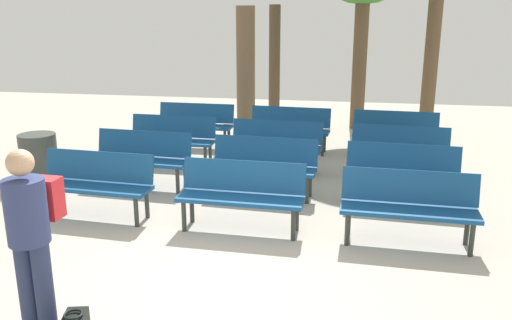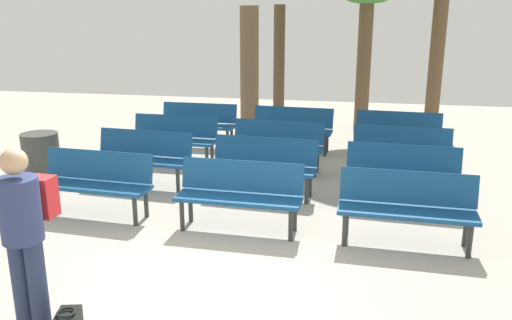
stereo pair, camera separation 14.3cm
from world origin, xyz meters
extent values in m
plane|color=#B2A899|center=(0.00, 0.00, 0.00)|extent=(24.00, 24.00, 0.00)
cube|color=navy|center=(-1.99, 1.61, 0.43)|extent=(1.62, 0.53, 0.05)
cube|color=navy|center=(-1.98, 1.81, 0.68)|extent=(1.60, 0.22, 0.40)
cylinder|color=#2D332D|center=(-2.70, 1.49, 0.20)|extent=(0.06, 0.06, 0.40)
cylinder|color=#2D332D|center=(-1.30, 1.41, 0.20)|extent=(0.06, 0.06, 0.40)
cylinder|color=#2D332D|center=(-2.68, 1.81, 0.20)|extent=(0.06, 0.06, 0.40)
cylinder|color=#2D332D|center=(-1.28, 1.73, 0.20)|extent=(0.06, 0.06, 0.40)
cube|color=navy|center=(0.06, 1.52, 0.43)|extent=(1.61, 0.48, 0.05)
cube|color=navy|center=(0.06, 1.72, 0.68)|extent=(1.60, 0.16, 0.40)
cylinder|color=#2D332D|center=(-0.65, 1.37, 0.20)|extent=(0.06, 0.06, 0.40)
cylinder|color=#2D332D|center=(0.75, 1.34, 0.20)|extent=(0.06, 0.06, 0.40)
cylinder|color=#2D332D|center=(-0.64, 1.69, 0.20)|extent=(0.06, 0.06, 0.40)
cylinder|color=#2D332D|center=(0.76, 1.66, 0.20)|extent=(0.06, 0.06, 0.40)
cube|color=navy|center=(2.11, 1.46, 0.43)|extent=(1.61, 0.49, 0.05)
cube|color=navy|center=(2.11, 1.66, 0.68)|extent=(1.60, 0.17, 0.40)
cylinder|color=#2D332D|center=(1.40, 1.32, 0.20)|extent=(0.06, 0.06, 0.40)
cylinder|color=#2D332D|center=(2.80, 1.28, 0.20)|extent=(0.06, 0.06, 0.40)
cylinder|color=#2D332D|center=(1.41, 1.64, 0.20)|extent=(0.06, 0.06, 0.40)
cylinder|color=#2D332D|center=(2.81, 1.60, 0.20)|extent=(0.06, 0.06, 0.40)
cube|color=navy|center=(-1.88, 2.96, 0.43)|extent=(1.62, 0.54, 0.05)
cube|color=navy|center=(-1.87, 3.16, 0.68)|extent=(1.60, 0.22, 0.40)
cylinder|color=#2D332D|center=(-2.59, 2.84, 0.20)|extent=(0.06, 0.06, 0.40)
cylinder|color=#2D332D|center=(-1.19, 2.75, 0.20)|extent=(0.06, 0.06, 0.40)
cylinder|color=#2D332D|center=(-2.57, 3.16, 0.20)|extent=(0.06, 0.06, 0.40)
cylinder|color=#2D332D|center=(-1.17, 3.07, 0.20)|extent=(0.06, 0.06, 0.40)
cube|color=navy|center=(0.11, 2.86, 0.43)|extent=(1.62, 0.52, 0.05)
cube|color=navy|center=(0.12, 3.06, 0.68)|extent=(1.60, 0.21, 0.40)
cylinder|color=#2D332D|center=(-0.60, 2.74, 0.20)|extent=(0.06, 0.06, 0.40)
cylinder|color=#2D332D|center=(0.80, 2.67, 0.20)|extent=(0.06, 0.06, 0.40)
cylinder|color=#2D332D|center=(-0.58, 3.06, 0.20)|extent=(0.06, 0.06, 0.40)
cylinder|color=#2D332D|center=(0.82, 2.99, 0.20)|extent=(0.06, 0.06, 0.40)
cube|color=navy|center=(2.14, 2.81, 0.43)|extent=(1.62, 0.53, 0.05)
cube|color=navy|center=(2.15, 3.01, 0.68)|extent=(1.60, 0.21, 0.40)
cylinder|color=#2D332D|center=(1.43, 2.69, 0.20)|extent=(0.06, 0.06, 0.40)
cylinder|color=#2D332D|center=(2.83, 2.61, 0.20)|extent=(0.06, 0.06, 0.40)
cylinder|color=#2D332D|center=(1.45, 3.00, 0.20)|extent=(0.06, 0.06, 0.40)
cylinder|color=#2D332D|center=(2.85, 2.93, 0.20)|extent=(0.06, 0.06, 0.40)
cube|color=navy|center=(-1.84, 4.30, 0.43)|extent=(1.61, 0.46, 0.05)
cube|color=navy|center=(-1.84, 4.50, 0.68)|extent=(1.60, 0.14, 0.40)
cylinder|color=#2D332D|center=(-2.54, 4.15, 0.20)|extent=(0.06, 0.06, 0.40)
cylinder|color=#2D332D|center=(-1.14, 4.13, 0.20)|extent=(0.06, 0.06, 0.40)
cylinder|color=#2D332D|center=(-2.54, 4.47, 0.20)|extent=(0.06, 0.06, 0.40)
cylinder|color=#2D332D|center=(-1.14, 4.45, 0.20)|extent=(0.06, 0.06, 0.40)
cube|color=navy|center=(0.11, 4.17, 0.43)|extent=(1.62, 0.52, 0.05)
cube|color=navy|center=(0.12, 4.37, 0.68)|extent=(1.60, 0.20, 0.40)
cylinder|color=#2D332D|center=(-0.60, 4.05, 0.20)|extent=(0.06, 0.06, 0.40)
cylinder|color=#2D332D|center=(0.80, 3.98, 0.20)|extent=(0.06, 0.06, 0.40)
cylinder|color=#2D332D|center=(-0.58, 4.37, 0.20)|extent=(0.06, 0.06, 0.40)
cylinder|color=#2D332D|center=(0.81, 4.30, 0.20)|extent=(0.06, 0.06, 0.40)
cube|color=navy|center=(2.20, 4.12, 0.43)|extent=(1.62, 0.54, 0.05)
cube|color=navy|center=(2.22, 4.32, 0.68)|extent=(1.60, 0.22, 0.40)
cylinder|color=#2D332D|center=(1.49, 4.00, 0.20)|extent=(0.06, 0.06, 0.40)
cylinder|color=#2D332D|center=(2.89, 3.91, 0.20)|extent=(0.06, 0.06, 0.40)
cylinder|color=#2D332D|center=(1.51, 4.32, 0.20)|extent=(0.06, 0.06, 0.40)
cylinder|color=#2D332D|center=(2.91, 4.23, 0.20)|extent=(0.06, 0.06, 0.40)
cube|color=navy|center=(-1.81, 5.66, 0.43)|extent=(1.61, 0.47, 0.05)
cube|color=navy|center=(-1.80, 5.86, 0.68)|extent=(1.60, 0.15, 0.40)
cylinder|color=#2D332D|center=(-2.51, 5.52, 0.20)|extent=(0.06, 0.06, 0.40)
cylinder|color=#2D332D|center=(-1.11, 5.49, 0.20)|extent=(0.06, 0.06, 0.40)
cylinder|color=#2D332D|center=(-2.51, 5.84, 0.20)|extent=(0.06, 0.06, 0.40)
cylinder|color=#2D332D|center=(-1.11, 5.81, 0.20)|extent=(0.06, 0.06, 0.40)
cube|color=navy|center=(0.18, 5.57, 0.43)|extent=(1.62, 0.53, 0.05)
cube|color=navy|center=(0.19, 5.77, 0.68)|extent=(1.60, 0.22, 0.40)
cylinder|color=#2D332D|center=(-0.53, 5.46, 0.20)|extent=(0.06, 0.06, 0.40)
cylinder|color=#2D332D|center=(0.87, 5.37, 0.20)|extent=(0.06, 0.06, 0.40)
cylinder|color=#2D332D|center=(-0.51, 5.78, 0.20)|extent=(0.06, 0.06, 0.40)
cylinder|color=#2D332D|center=(0.89, 5.69, 0.20)|extent=(0.06, 0.06, 0.40)
cube|color=navy|center=(2.23, 5.49, 0.43)|extent=(1.62, 0.53, 0.05)
cube|color=navy|center=(2.24, 5.69, 0.68)|extent=(1.60, 0.21, 0.40)
cylinder|color=#2D332D|center=(1.52, 5.37, 0.20)|extent=(0.06, 0.06, 0.40)
cylinder|color=#2D332D|center=(2.92, 5.30, 0.20)|extent=(0.06, 0.06, 0.40)
cylinder|color=#2D332D|center=(1.54, 5.69, 0.20)|extent=(0.06, 0.06, 0.40)
cylinder|color=#2D332D|center=(2.93, 5.62, 0.20)|extent=(0.06, 0.06, 0.40)
cylinder|color=#4C3A28|center=(-0.69, 9.44, 1.45)|extent=(0.30, 0.30, 2.90)
cylinder|color=brown|center=(3.24, 8.98, 1.52)|extent=(0.35, 0.35, 3.04)
cylinder|color=brown|center=(1.52, 8.14, 1.70)|extent=(0.33, 0.33, 3.40)
cylinder|color=brown|center=(-1.04, 7.29, 1.42)|extent=(0.43, 0.43, 2.85)
cylinder|color=navy|center=(-1.12, -0.96, 0.42)|extent=(0.16, 0.16, 0.85)
cylinder|color=navy|center=(-1.28, -0.96, 0.42)|extent=(0.16, 0.16, 0.85)
cylinder|color=navy|center=(-1.20, -0.96, 1.12)|extent=(0.36, 0.36, 0.55)
sphere|color=tan|center=(-1.20, -0.96, 1.54)|extent=(0.22, 0.22, 0.22)
cube|color=red|center=(-1.19, -0.70, 1.15)|extent=(0.29, 0.19, 0.36)
torus|color=black|center=(-0.81, -1.07, 0.28)|extent=(0.16, 0.16, 0.02)
cylinder|color=#383D38|center=(-3.63, 2.95, 0.40)|extent=(0.59, 0.59, 0.79)
camera|label=1|loc=(1.38, -4.58, 2.69)|focal=36.87mm
camera|label=2|loc=(1.52, -4.55, 2.69)|focal=36.87mm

